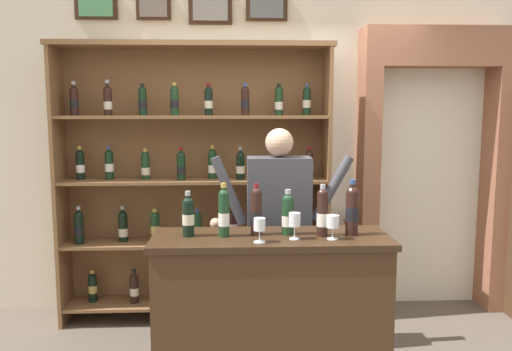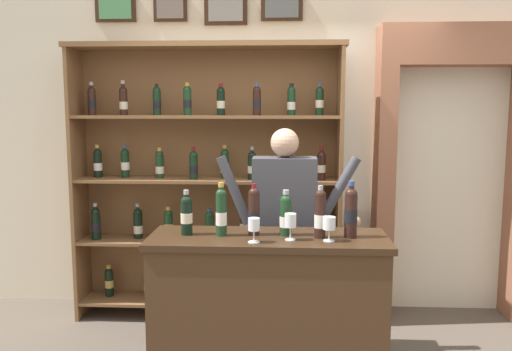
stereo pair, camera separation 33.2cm
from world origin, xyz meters
name	(u,v)px [view 1 (the left image)]	position (x,y,z in m)	size (l,w,h in m)	color
back_wall	(268,114)	(0.00, 1.53, 1.72)	(12.00, 0.19, 3.43)	beige
wine_shelf	(195,177)	(-0.63, 1.19, 1.20)	(2.25, 0.37, 2.29)	brown
archway_doorway	(429,151)	(1.42, 1.41, 1.40)	(1.28, 0.45, 2.44)	#935B42
tasting_counter	(271,314)	(-0.08, 0.00, 0.50)	(1.46, 0.52, 1.00)	#422B19
shopkeeper	(279,215)	(0.01, 0.54, 1.01)	(1.04, 0.22, 1.64)	#2D3347
tasting_bottle_bianco	(188,215)	(-0.59, 0.01, 1.13)	(0.07, 0.07, 0.28)	black
tasting_bottle_brunello	(224,212)	(-0.37, 0.00, 1.15)	(0.07, 0.07, 0.33)	#19381E
tasting_bottle_rosso	(256,211)	(-0.17, 0.03, 1.15)	(0.07, 0.07, 0.32)	black
tasting_bottle_super_tuscan	(288,214)	(0.02, 0.03, 1.13)	(0.08, 0.08, 0.28)	#19381E
tasting_bottle_grappa	(322,212)	(0.23, -0.02, 1.15)	(0.07, 0.07, 0.32)	black
tasting_bottle_prosecco	(352,209)	(0.41, 0.00, 1.16)	(0.08, 0.08, 0.34)	black
wine_glass_left	(259,226)	(-0.16, -0.15, 1.10)	(0.07, 0.07, 0.14)	silver
wine_glass_right	(333,222)	(0.28, -0.10, 1.10)	(0.08, 0.08, 0.15)	silver
wine_glass_spare	(295,221)	(0.05, -0.09, 1.11)	(0.07, 0.07, 0.16)	silver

